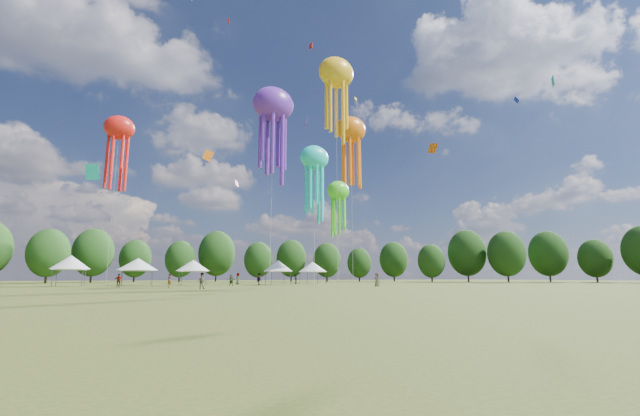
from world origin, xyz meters
name	(u,v)px	position (x,y,z in m)	size (l,w,h in m)	color
ground	(573,308)	(0.00, 0.00, 0.00)	(300.00, 300.00, 0.00)	#384416
spectator_near	(202,281)	(-9.06, 32.38, 0.82)	(0.80, 0.62, 1.64)	gray
spectators_far	(254,280)	(0.92, 48.49, 0.84)	(30.57, 25.49, 1.86)	gray
festival_tents	(205,265)	(-5.19, 54.68, 3.02)	(42.06, 11.14, 4.01)	#47474C
show_kites	(306,132)	(4.82, 38.39, 20.84)	(38.74, 28.71, 30.82)	purple
small_kites	(257,60)	(-1.88, 39.92, 30.67)	(76.08, 53.78, 37.57)	purple
treeline	(206,246)	(-3.87, 62.51, 6.54)	(201.57, 95.24, 13.43)	#38281C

